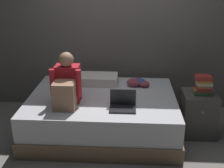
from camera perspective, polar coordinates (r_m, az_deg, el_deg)
The scene contains 9 objects.
ground_plane at distance 3.86m, azimuth 0.80°, elevation -11.54°, with size 8.00×8.00×0.00m, color gray.
wall_back at distance 4.50m, azimuth 1.60°, elevation 11.82°, with size 5.60×0.10×2.70m, color #605B56.
bed at distance 4.00m, azimuth -1.86°, elevation -5.89°, with size 2.00×1.50×0.54m.
nightstand at distance 4.09m, azimuth 16.67°, elevation -5.68°, with size 0.44×0.46×0.60m.
person_sitting at distance 3.60m, azimuth -8.98°, elevation -0.24°, with size 0.39×0.44×0.66m.
laptop at distance 3.51m, azimuth 2.15°, elevation -3.99°, with size 0.32×0.23×0.22m.
pillow at distance 4.28m, azimuth -2.70°, elevation 0.94°, with size 0.56×0.36×0.13m, color silver.
book_stack at distance 3.92m, azimuth 17.60°, elevation -0.17°, with size 0.22×0.16×0.26m.
clothes_pile at distance 4.20m, azimuth 5.17°, elevation 0.30°, with size 0.33×0.20×0.11m.
Camera 1 is at (0.14, -3.24, 2.10)m, focal length 46.13 mm.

